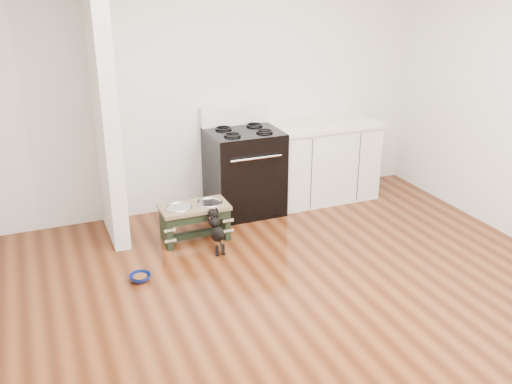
% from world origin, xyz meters
% --- Properties ---
extents(ground, '(5.00, 5.00, 0.00)m').
position_xyz_m(ground, '(0.00, 0.00, 0.00)').
color(ground, '#431D0C').
rests_on(ground, ground).
extents(room_shell, '(5.00, 5.00, 5.00)m').
position_xyz_m(room_shell, '(0.00, 0.00, 1.62)').
color(room_shell, silver).
rests_on(room_shell, ground).
extents(partition_wall, '(0.15, 0.80, 2.70)m').
position_xyz_m(partition_wall, '(-1.18, 2.10, 1.35)').
color(partition_wall, silver).
rests_on(partition_wall, ground).
extents(oven_range, '(0.76, 0.69, 1.14)m').
position_xyz_m(oven_range, '(0.25, 2.16, 0.48)').
color(oven_range, black).
rests_on(oven_range, ground).
extents(cabinet_run, '(1.24, 0.64, 0.91)m').
position_xyz_m(cabinet_run, '(1.23, 2.18, 0.45)').
color(cabinet_run, silver).
rests_on(cabinet_run, ground).
extents(dog_feeder, '(0.67, 0.36, 0.38)m').
position_xyz_m(dog_feeder, '(-0.46, 1.67, 0.26)').
color(dog_feeder, black).
rests_on(dog_feeder, ground).
extents(puppy, '(0.12, 0.34, 0.41)m').
position_xyz_m(puppy, '(-0.34, 1.36, 0.22)').
color(puppy, black).
rests_on(puppy, ground).
extents(floor_bowl, '(0.20, 0.20, 0.06)m').
position_xyz_m(floor_bowl, '(-1.14, 1.07, 0.03)').
color(floor_bowl, navy).
rests_on(floor_bowl, ground).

